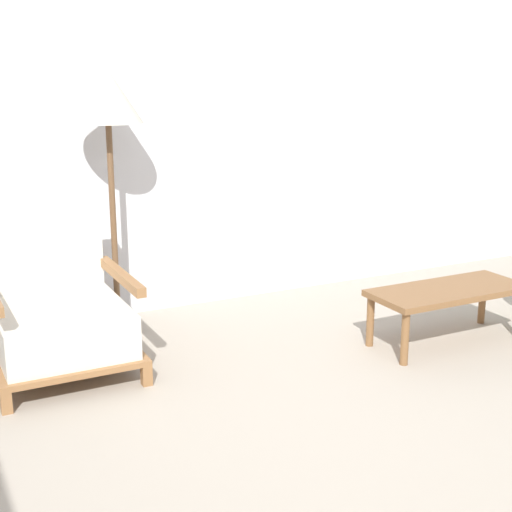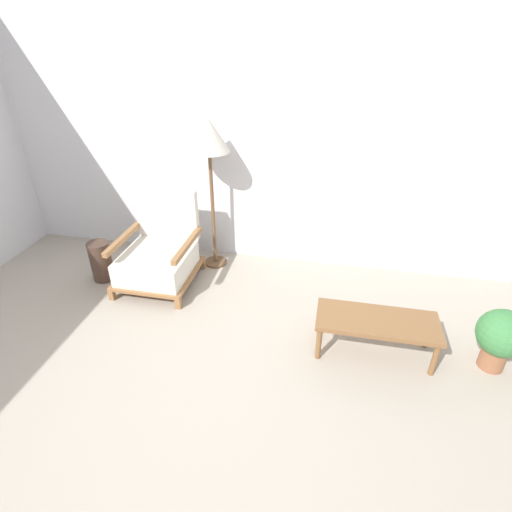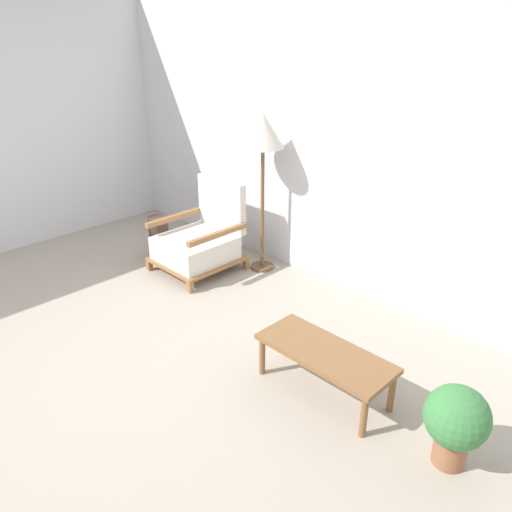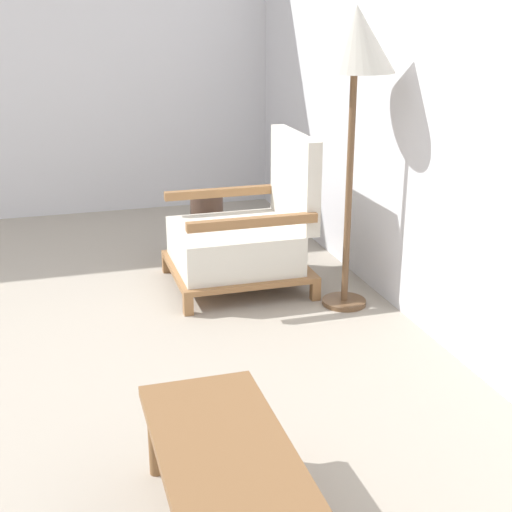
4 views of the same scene
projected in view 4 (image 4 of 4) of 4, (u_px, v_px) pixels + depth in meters
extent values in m
cube|color=silver|center=(459.00, 55.00, 3.13)|extent=(8.00, 0.06, 2.70)
cube|color=silver|center=(16.00, 36.00, 5.16)|extent=(0.06, 8.00, 2.70)
cube|color=olive|center=(167.00, 264.00, 4.40)|extent=(0.05, 0.05, 0.10)
cube|color=olive|center=(188.00, 305.00, 3.78)|extent=(0.05, 0.05, 0.10)
cube|color=olive|center=(278.00, 253.00, 4.59)|extent=(0.05, 0.05, 0.10)
cube|color=olive|center=(315.00, 291.00, 3.98)|extent=(0.05, 0.05, 0.10)
cube|color=olive|center=(237.00, 266.00, 4.16)|extent=(0.72, 0.77, 0.03)
cube|color=silver|center=(234.00, 245.00, 4.12)|extent=(0.64, 0.67, 0.23)
cube|color=silver|center=(294.00, 178.00, 4.09)|extent=(0.64, 0.08, 0.52)
cube|color=olive|center=(222.00, 192.00, 4.35)|extent=(0.05, 0.71, 0.05)
cube|color=olive|center=(253.00, 222.00, 3.74)|extent=(0.05, 0.71, 0.05)
cylinder|color=brown|center=(344.00, 302.00, 3.93)|extent=(0.24, 0.24, 0.03)
cylinder|color=brown|center=(349.00, 192.00, 3.72)|extent=(0.04, 0.04, 1.22)
cone|color=beige|center=(356.00, 39.00, 3.47)|extent=(0.40, 0.40, 0.32)
cube|color=brown|center=(228.00, 460.00, 2.06)|extent=(0.93, 0.39, 0.04)
cylinder|color=brown|center=(154.00, 437.00, 2.46)|extent=(0.04, 0.04, 0.30)
cylinder|color=brown|center=(241.00, 423.00, 2.54)|extent=(0.04, 0.04, 0.30)
cylinder|color=#473328|center=(207.00, 223.00, 4.67)|extent=(0.21, 0.21, 0.42)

